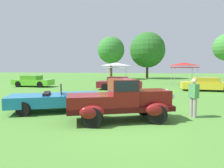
{
  "coord_description": "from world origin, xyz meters",
  "views": [
    {
      "loc": [
        0.79,
        -7.31,
        2.2
      ],
      "look_at": [
        -0.84,
        3.23,
        1.26
      ],
      "focal_mm": 31.65,
      "sensor_mm": 36.0,
      "label": 1
    }
  ],
  "objects_px": {
    "show_car_yellow": "(208,84)",
    "spectator_between_cars": "(194,96)",
    "canopy_tent_left_field": "(116,65)",
    "neighbor_convertible": "(59,99)",
    "feature_pickup_truck": "(121,100)",
    "show_car_burgundy": "(119,83)",
    "show_car_lime": "(33,81)",
    "canopy_tent_center_field": "(184,65)"
  },
  "relations": [
    {
      "from": "feature_pickup_truck",
      "to": "show_car_burgundy",
      "type": "relative_size",
      "value": 1.03
    },
    {
      "from": "canopy_tent_center_field",
      "to": "canopy_tent_left_field",
      "type": "bearing_deg",
      "value": 179.13
    },
    {
      "from": "neighbor_convertible",
      "to": "spectator_between_cars",
      "type": "relative_size",
      "value": 2.85
    },
    {
      "from": "feature_pickup_truck",
      "to": "show_car_lime",
      "type": "xyz_separation_m",
      "value": [
        -11.01,
        12.1,
        -0.26
      ]
    },
    {
      "from": "show_car_burgundy",
      "to": "spectator_between_cars",
      "type": "relative_size",
      "value": 2.53
    },
    {
      "from": "neighbor_convertible",
      "to": "feature_pickup_truck",
      "type": "bearing_deg",
      "value": -22.08
    },
    {
      "from": "neighbor_convertible",
      "to": "show_car_lime",
      "type": "xyz_separation_m",
      "value": [
        -7.77,
        10.78,
        0.02
      ]
    },
    {
      "from": "show_car_lime",
      "to": "spectator_between_cars",
      "type": "height_order",
      "value": "spectator_between_cars"
    },
    {
      "from": "canopy_tent_left_field",
      "to": "neighbor_convertible",
      "type": "bearing_deg",
      "value": -92.06
    },
    {
      "from": "show_car_burgundy",
      "to": "canopy_tent_left_field",
      "type": "distance_m",
      "value": 7.52
    },
    {
      "from": "spectator_between_cars",
      "to": "canopy_tent_center_field",
      "type": "xyz_separation_m",
      "value": [
        2.9,
        16.79,
        1.51
      ]
    },
    {
      "from": "show_car_lime",
      "to": "canopy_tent_left_field",
      "type": "relative_size",
      "value": 1.5
    },
    {
      "from": "neighbor_convertible",
      "to": "show_car_yellow",
      "type": "relative_size",
      "value": 1.03
    },
    {
      "from": "show_car_burgundy",
      "to": "show_car_yellow",
      "type": "xyz_separation_m",
      "value": [
        8.0,
        0.19,
        0.0
      ]
    },
    {
      "from": "show_car_yellow",
      "to": "canopy_tent_center_field",
      "type": "distance_m",
      "value": 7.12
    },
    {
      "from": "feature_pickup_truck",
      "to": "neighbor_convertible",
      "type": "height_order",
      "value": "feature_pickup_truck"
    },
    {
      "from": "feature_pickup_truck",
      "to": "neighbor_convertible",
      "type": "xyz_separation_m",
      "value": [
        -3.24,
        1.31,
        -0.28
      ]
    },
    {
      "from": "neighbor_convertible",
      "to": "show_car_burgundy",
      "type": "bearing_deg",
      "value": 78.5
    },
    {
      "from": "feature_pickup_truck",
      "to": "spectator_between_cars",
      "type": "bearing_deg",
      "value": 18.55
    },
    {
      "from": "feature_pickup_truck",
      "to": "show_car_yellow",
      "type": "relative_size",
      "value": 0.94
    },
    {
      "from": "feature_pickup_truck",
      "to": "show_car_yellow",
      "type": "distance_m",
      "value": 12.85
    },
    {
      "from": "feature_pickup_truck",
      "to": "show_car_burgundy",
      "type": "height_order",
      "value": "feature_pickup_truck"
    },
    {
      "from": "neighbor_convertible",
      "to": "canopy_tent_center_field",
      "type": "xyz_separation_m",
      "value": [
        9.19,
        16.5,
        1.84
      ]
    },
    {
      "from": "spectator_between_cars",
      "to": "show_car_lime",
      "type": "bearing_deg",
      "value": 141.79
    },
    {
      "from": "show_car_burgundy",
      "to": "feature_pickup_truck",
      "type": "bearing_deg",
      "value": -83.05
    },
    {
      "from": "spectator_between_cars",
      "to": "canopy_tent_left_field",
      "type": "bearing_deg",
      "value": 108.61
    },
    {
      "from": "neighbor_convertible",
      "to": "show_car_lime",
      "type": "bearing_deg",
      "value": 125.77
    },
    {
      "from": "neighbor_convertible",
      "to": "show_car_yellow",
      "type": "distance_m",
      "value": 13.84
    },
    {
      "from": "show_car_yellow",
      "to": "canopy_tent_center_field",
      "type": "xyz_separation_m",
      "value": [
        -0.73,
        6.85,
        1.82
      ]
    },
    {
      "from": "show_car_yellow",
      "to": "canopy_tent_left_field",
      "type": "bearing_deg",
      "value": 143.19
    },
    {
      "from": "show_car_burgundy",
      "to": "canopy_tent_left_field",
      "type": "xyz_separation_m",
      "value": [
        -1.33,
        7.17,
        1.82
      ]
    },
    {
      "from": "feature_pickup_truck",
      "to": "show_car_lime",
      "type": "bearing_deg",
      "value": 132.3
    },
    {
      "from": "show_car_burgundy",
      "to": "show_car_lime",
      "type": "bearing_deg",
      "value": 172.22
    },
    {
      "from": "show_car_lime",
      "to": "feature_pickup_truck",
      "type": "bearing_deg",
      "value": -47.7
    },
    {
      "from": "neighbor_convertible",
      "to": "canopy_tent_left_field",
      "type": "height_order",
      "value": "canopy_tent_left_field"
    },
    {
      "from": "show_car_yellow",
      "to": "spectator_between_cars",
      "type": "distance_m",
      "value": 10.59
    },
    {
      "from": "canopy_tent_left_field",
      "to": "show_car_lime",
      "type": "bearing_deg",
      "value": -145.05
    },
    {
      "from": "feature_pickup_truck",
      "to": "canopy_tent_center_field",
      "type": "distance_m",
      "value": 18.85
    },
    {
      "from": "show_car_lime",
      "to": "neighbor_convertible",
      "type": "bearing_deg",
      "value": -54.23
    },
    {
      "from": "canopy_tent_left_field",
      "to": "canopy_tent_center_field",
      "type": "relative_size",
      "value": 0.99
    },
    {
      "from": "feature_pickup_truck",
      "to": "show_car_burgundy",
      "type": "bearing_deg",
      "value": 96.95
    },
    {
      "from": "show_car_burgundy",
      "to": "spectator_between_cars",
      "type": "xyz_separation_m",
      "value": [
        4.37,
        -9.75,
        0.31
      ]
    }
  ]
}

